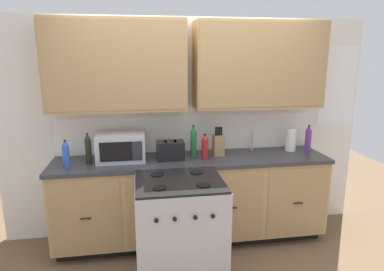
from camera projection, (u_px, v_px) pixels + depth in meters
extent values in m
plane|color=brown|center=(197.00, 254.00, 3.45)|extent=(8.00, 8.00, 0.00)
cube|color=white|center=(187.00, 128.00, 3.78)|extent=(4.03, 0.05, 2.38)
cube|color=white|center=(188.00, 133.00, 3.77)|extent=(2.83, 0.01, 0.40)
cube|color=tan|center=(117.00, 66.00, 3.33)|extent=(1.37, 0.34, 0.89)
cube|color=#A58052|center=(116.00, 66.00, 3.16)|extent=(1.34, 0.01, 0.84)
cube|color=tan|center=(259.00, 65.00, 3.55)|extent=(1.37, 0.34, 0.89)
cube|color=#A58052|center=(265.00, 66.00, 3.39)|extent=(1.34, 0.01, 0.84)
cube|color=white|center=(337.00, 86.00, 3.93)|extent=(0.44, 0.01, 0.90)
cube|color=black|center=(192.00, 234.00, 3.76)|extent=(2.77, 0.48, 0.10)
cube|color=tan|center=(192.00, 197.00, 3.63)|extent=(2.83, 0.60, 0.80)
cube|color=#A88354|center=(86.00, 217.00, 3.17)|extent=(0.65, 0.01, 0.73)
cube|color=black|center=(86.00, 219.00, 3.16)|extent=(0.10, 0.01, 0.01)
cube|color=#A88354|center=(161.00, 212.00, 3.28)|extent=(0.65, 0.01, 0.73)
cube|color=black|center=(161.00, 213.00, 3.27)|extent=(0.10, 0.01, 0.01)
cube|color=#A88354|center=(232.00, 207.00, 3.39)|extent=(0.65, 0.01, 0.73)
cube|color=black|center=(232.00, 208.00, 3.38)|extent=(0.10, 0.01, 0.01)
cube|color=#A88354|center=(298.00, 202.00, 3.50)|extent=(0.65, 0.01, 0.73)
cube|color=black|center=(298.00, 203.00, 3.49)|extent=(0.10, 0.01, 0.01)
cube|color=#333338|center=(192.00, 160.00, 3.53)|extent=(2.86, 0.63, 0.04)
cube|color=#A8AAAF|center=(257.00, 156.00, 3.67)|extent=(0.56, 0.38, 0.02)
cube|color=#B7B7BC|center=(180.00, 231.00, 3.00)|extent=(0.76, 0.66, 0.92)
cube|color=black|center=(179.00, 181.00, 2.89)|extent=(0.74, 0.65, 0.02)
cylinder|color=black|center=(160.00, 188.00, 2.71)|extent=(0.12, 0.12, 0.01)
cylinder|color=black|center=(204.00, 185.00, 2.76)|extent=(0.12, 0.12, 0.01)
cylinder|color=black|center=(157.00, 175.00, 3.01)|extent=(0.12, 0.12, 0.01)
cylinder|color=black|center=(197.00, 172.00, 3.07)|extent=(0.12, 0.12, 0.01)
cylinder|color=black|center=(156.00, 221.00, 2.57)|extent=(0.03, 0.02, 0.03)
cylinder|color=black|center=(175.00, 219.00, 2.59)|extent=(0.03, 0.02, 0.03)
cylinder|color=black|center=(195.00, 218.00, 2.62)|extent=(0.03, 0.02, 0.03)
cylinder|color=black|center=(213.00, 216.00, 2.64)|extent=(0.03, 0.02, 0.03)
cube|color=#B7B7BC|center=(121.00, 147.00, 3.44)|extent=(0.48, 0.36, 0.28)
cube|color=black|center=(116.00, 152.00, 3.25)|extent=(0.31, 0.01, 0.19)
cube|color=#28282D|center=(137.00, 151.00, 3.28)|extent=(0.10, 0.01, 0.19)
cube|color=black|center=(170.00, 150.00, 3.47)|extent=(0.28, 0.18, 0.19)
cube|color=black|center=(165.00, 142.00, 3.44)|extent=(0.02, 0.13, 0.01)
cube|color=black|center=(175.00, 142.00, 3.46)|extent=(0.02, 0.13, 0.01)
cube|color=#9C794E|center=(218.00, 145.00, 3.62)|extent=(0.11, 0.14, 0.22)
cylinder|color=black|center=(216.00, 131.00, 3.57)|extent=(0.02, 0.02, 0.09)
cylinder|color=black|center=(218.00, 131.00, 3.57)|extent=(0.02, 0.02, 0.09)
cylinder|color=black|center=(220.00, 131.00, 3.58)|extent=(0.02, 0.02, 0.09)
cylinder|color=black|center=(221.00, 131.00, 3.58)|extent=(0.02, 0.02, 0.09)
cylinder|color=#B2B5BA|center=(252.00, 141.00, 3.82)|extent=(0.02, 0.02, 0.20)
cylinder|color=white|center=(291.00, 139.00, 3.79)|extent=(0.12, 0.12, 0.26)
cylinder|color=maroon|center=(205.00, 149.00, 3.46)|extent=(0.07, 0.07, 0.22)
cone|color=maroon|center=(205.00, 136.00, 3.43)|extent=(0.07, 0.07, 0.05)
cylinder|color=black|center=(205.00, 135.00, 3.43)|extent=(0.03, 0.03, 0.02)
cylinder|color=#663384|center=(308.00, 141.00, 3.77)|extent=(0.07, 0.07, 0.24)
cone|color=#663384|center=(309.00, 128.00, 3.73)|extent=(0.06, 0.06, 0.06)
cylinder|color=black|center=(309.00, 126.00, 3.73)|extent=(0.02, 0.02, 0.02)
cylinder|color=black|center=(88.00, 152.00, 3.32)|extent=(0.06, 0.06, 0.25)
cone|color=black|center=(87.00, 136.00, 3.28)|extent=(0.05, 0.05, 0.06)
cylinder|color=black|center=(87.00, 134.00, 3.28)|extent=(0.02, 0.02, 0.02)
cylinder|color=blue|center=(66.00, 156.00, 3.23)|extent=(0.06, 0.06, 0.21)
cone|color=blue|center=(65.00, 143.00, 3.20)|extent=(0.06, 0.06, 0.05)
cylinder|color=black|center=(65.00, 141.00, 3.19)|extent=(0.02, 0.02, 0.02)
cylinder|color=#237A38|center=(193.00, 144.00, 3.58)|extent=(0.07, 0.07, 0.27)
cone|color=#237A38|center=(193.00, 128.00, 3.55)|extent=(0.06, 0.06, 0.07)
cylinder|color=black|center=(193.00, 126.00, 3.54)|extent=(0.02, 0.02, 0.02)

